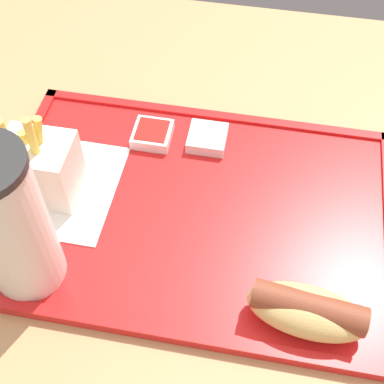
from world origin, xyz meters
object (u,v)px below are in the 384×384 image
Objects in this scene: soda_cup at (8,224)px; fries_carton at (41,168)px; hot_dog_far at (307,311)px; sauce_cup_mayo at (207,138)px; sauce_cup_ketchup at (152,134)px.

soda_cup is 1.64× the size of fries_carton.
hot_dog_far is at bearing 160.24° from fries_carton.
sauce_cup_mayo is 1.00× the size of sauce_cup_ketchup.
soda_cup reaches higher than hot_dog_far.
sauce_cup_mayo is at bearing -147.18° from fries_carton.
hot_dog_far is 0.31m from fries_carton.
fries_carton reaches higher than sauce_cup_ketchup.
hot_dog_far is at bearing 121.35° from sauce_cup_mayo.
fries_carton is 2.76× the size of sauce_cup_ketchup.
sauce_cup_ketchup is (-0.08, -0.20, -0.08)m from soda_cup.
sauce_cup_mayo is at bearing -125.45° from soda_cup.
sauce_cup_mayo is 0.07m from sauce_cup_ketchup.
hot_dog_far is 2.61× the size of sauce_cup_ketchup.
soda_cup is 0.26m from sauce_cup_mayo.
soda_cup is 4.53× the size of sauce_cup_ketchup.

